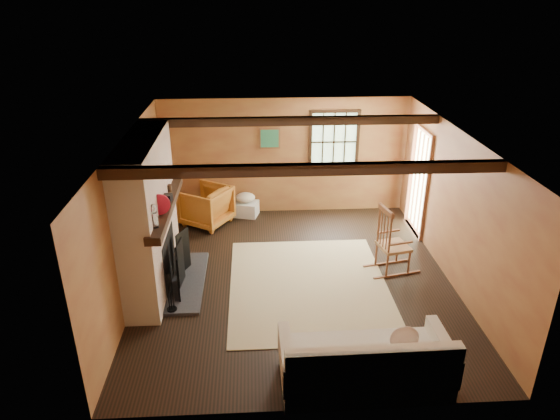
{
  "coord_description": "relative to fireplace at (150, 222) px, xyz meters",
  "views": [
    {
      "loc": [
        -0.64,
        -6.94,
        4.38
      ],
      "look_at": [
        -0.22,
        0.4,
        1.07
      ],
      "focal_mm": 32.0,
      "sensor_mm": 36.0,
      "label": 1
    }
  ],
  "objects": [
    {
      "name": "armchair",
      "position": [
        0.63,
        2.19,
        -0.71
      ],
      "size": [
        1.17,
        1.16,
        0.78
      ],
      "primitive_type": "imported",
      "rotation": [
        0.0,
        0.0,
        -2.13
      ],
      "color": "#BF6026",
      "rests_on": "ground"
    },
    {
      "name": "ground",
      "position": [
        2.23,
        0.0,
        -1.1
      ],
      "size": [
        5.5,
        5.5,
        0.0
      ],
      "primitive_type": "plane",
      "color": "black",
      "rests_on": "ground"
    },
    {
      "name": "room_envelope",
      "position": [
        2.45,
        0.26,
        0.53
      ],
      "size": [
        5.02,
        5.52,
        2.44
      ],
      "color": "#A7723B",
      "rests_on": "ground"
    },
    {
      "name": "fireplace",
      "position": [
        0.0,
        0.0,
        0.0
      ],
      "size": [
        1.02,
        2.3,
        2.4
      ],
      "color": "#AC6442",
      "rests_on": "ground"
    },
    {
      "name": "rocking_chair",
      "position": [
        3.83,
        0.2,
        -0.61
      ],
      "size": [
        0.92,
        0.61,
        1.17
      ],
      "rotation": [
        0.0,
        0.0,
        1.79
      ],
      "color": "tan",
      "rests_on": "ground"
    },
    {
      "name": "basket_pillow",
      "position": [
        1.41,
        2.55,
        -0.7
      ],
      "size": [
        0.47,
        0.42,
        0.2
      ],
      "primitive_type": "ellipsoid",
      "rotation": [
        0.0,
        0.0,
        -0.26
      ],
      "color": "silver",
      "rests_on": "laundry_basket"
    },
    {
      "name": "laundry_basket",
      "position": [
        1.41,
        2.55,
        -0.95
      ],
      "size": [
        0.58,
        0.5,
        0.3
      ],
      "primitive_type": "cube",
      "rotation": [
        0.0,
        0.0,
        -0.27
      ],
      "color": "white",
      "rests_on": "ground"
    },
    {
      "name": "firewood_pile",
      "position": [
        0.21,
        2.38,
        -0.99
      ],
      "size": [
        0.62,
        0.11,
        0.23
      ],
      "color": "brown",
      "rests_on": "ground"
    },
    {
      "name": "rug",
      "position": [
        2.43,
        -0.2,
        -1.1
      ],
      "size": [
        2.5,
        3.0,
        0.01
      ],
      "primitive_type": "cube",
      "color": "tan",
      "rests_on": "ground"
    },
    {
      "name": "sofa",
      "position": [
        2.86,
        -2.4,
        -0.81
      ],
      "size": [
        2.02,
        0.92,
        0.81
      ],
      "rotation": [
        0.0,
        0.0,
        0.01
      ],
      "color": "silver",
      "rests_on": "ground"
    }
  ]
}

